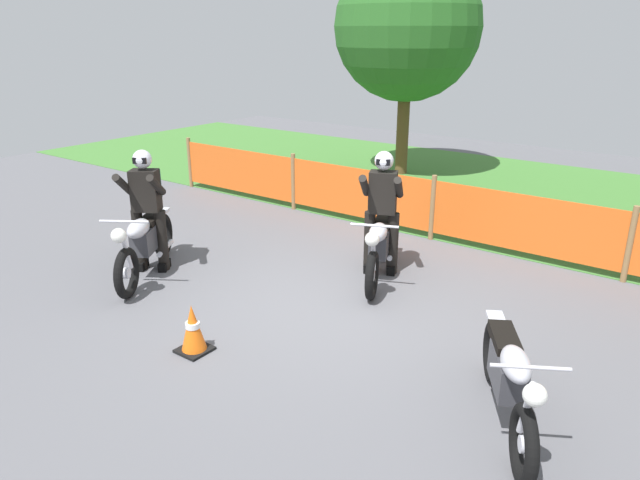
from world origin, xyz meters
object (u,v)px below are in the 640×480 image
(motorcycle_lead, at_px, (379,246))
(rider_lead, at_px, (382,209))
(motorcycle_trailing, at_px, (509,379))
(motorcycle_third, at_px, (145,242))
(traffic_cone, at_px, (193,329))
(rider_third, at_px, (147,204))

(motorcycle_lead, distance_m, rider_lead, 0.50)
(motorcycle_lead, height_order, motorcycle_trailing, motorcycle_lead)
(motorcycle_third, height_order, rider_lead, rider_lead)
(motorcycle_lead, bearing_deg, traffic_cone, -34.90)
(motorcycle_trailing, xyz_separation_m, traffic_cone, (-3.02, -0.76, -0.18))
(motorcycle_trailing, height_order, rider_third, rider_third)
(motorcycle_lead, bearing_deg, motorcycle_third, -78.92)
(motorcycle_trailing, xyz_separation_m, rider_third, (-5.18, 0.43, 0.51))
(rider_lead, height_order, rider_third, same)
(motorcycle_third, distance_m, rider_third, 0.53)
(motorcycle_lead, distance_m, motorcycle_trailing, 3.21)
(motorcycle_lead, xyz_separation_m, rider_third, (-2.70, -1.62, 0.49))
(rider_lead, bearing_deg, traffic_cone, -32.77)
(motorcycle_trailing, distance_m, traffic_cone, 3.12)
(motorcycle_trailing, bearing_deg, rider_third, -124.85)
(motorcycle_third, bearing_deg, motorcycle_trailing, 54.33)
(traffic_cone, bearing_deg, motorcycle_third, 153.89)
(motorcycle_third, xyz_separation_m, rider_third, (-0.12, 0.19, 0.48))
(motorcycle_trailing, bearing_deg, motorcycle_lead, -159.67)
(motorcycle_lead, relative_size, motorcycle_third, 1.04)
(motorcycle_trailing, xyz_separation_m, motorcycle_third, (-5.05, 0.24, 0.03))
(motorcycle_lead, relative_size, motorcycle_trailing, 1.09)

